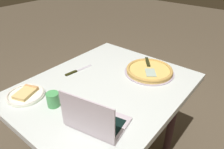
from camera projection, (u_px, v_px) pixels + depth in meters
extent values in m
cube|color=silver|center=(105.00, 89.00, 1.41)|extent=(1.17, 0.96, 0.05)
cylinder|color=#382225|center=(171.00, 122.00, 1.65)|extent=(0.06, 0.06, 0.68)
cylinder|color=#382225|center=(36.00, 133.00, 1.55)|extent=(0.06, 0.06, 0.68)
cylinder|color=#382225|center=(101.00, 89.00, 2.05)|extent=(0.06, 0.06, 0.68)
cube|color=#BDAFBA|center=(99.00, 121.00, 1.10)|extent=(0.25, 0.33, 0.02)
cube|color=black|center=(99.00, 120.00, 1.10)|extent=(0.17, 0.28, 0.00)
cube|color=#BDAFBA|center=(87.00, 117.00, 0.96)|extent=(0.06, 0.29, 0.21)
cube|color=#96C1E4|center=(87.00, 117.00, 0.97)|extent=(0.05, 0.26, 0.18)
cylinder|color=white|center=(26.00, 95.00, 1.30)|extent=(0.23, 0.23, 0.01)
torus|color=silver|center=(25.00, 94.00, 1.30)|extent=(0.22, 0.22, 0.01)
cube|color=#DEB86F|center=(25.00, 93.00, 1.29)|extent=(0.16, 0.13, 0.02)
cube|color=tan|center=(32.00, 87.00, 1.34)|extent=(0.05, 0.10, 0.03)
cylinder|color=#A598AC|center=(149.00, 72.00, 1.55)|extent=(0.37, 0.37, 0.01)
cylinder|color=#DBB35A|center=(149.00, 71.00, 1.55)|extent=(0.34, 0.34, 0.02)
torus|color=#BA8D45|center=(149.00, 69.00, 1.54)|extent=(0.34, 0.34, 0.02)
cube|color=#A9BDAC|center=(151.00, 72.00, 1.49)|extent=(0.13, 0.12, 0.00)
cube|color=black|center=(148.00, 62.00, 1.63)|extent=(0.13, 0.11, 0.01)
cube|color=silver|center=(82.00, 69.00, 1.60)|extent=(0.18, 0.04, 0.00)
cube|color=black|center=(71.00, 73.00, 1.54)|extent=(0.10, 0.03, 0.01)
cylinder|color=#499F57|center=(53.00, 99.00, 1.20)|extent=(0.07, 0.07, 0.09)
cylinder|color=#3B2B0F|center=(52.00, 96.00, 1.19)|extent=(0.07, 0.07, 0.01)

